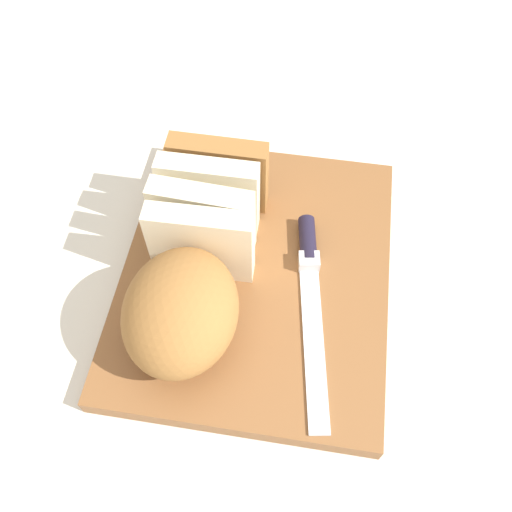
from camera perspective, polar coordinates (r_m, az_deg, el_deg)
The scene contains 6 objects.
ground_plane at distance 0.66m, azimuth -0.00°, elevation -2.56°, with size 3.00×3.00×0.00m, color silver.
cutting_board at distance 0.65m, azimuth -0.00°, elevation -2.00°, with size 0.38×0.31×0.03m, color brown.
bread_loaf at distance 0.59m, azimuth -6.61°, elevation -0.96°, with size 0.28×0.13×0.10m.
bread_knife at distance 0.63m, azimuth 5.63°, elevation -1.59°, with size 0.26×0.06×0.02m.
crumb_near_knife at distance 0.63m, azimuth -4.42°, elevation -2.29°, with size 0.01×0.01×0.01m, color tan.
crumb_near_loaf at distance 0.64m, azimuth 5.96°, elevation -1.45°, with size 0.00×0.00×0.00m, color tan.
Camera 1 is at (-0.32, -0.04, 0.58)m, focal length 38.10 mm.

